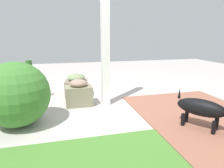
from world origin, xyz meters
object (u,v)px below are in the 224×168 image
(stone_planter_nearest, at_px, (77,85))
(dog, at_px, (205,108))
(terracotta_pot_tall, at_px, (31,86))
(stone_planter_near, at_px, (79,93))
(round_shrub, at_px, (16,95))
(porch_pillar, at_px, (105,39))

(stone_planter_nearest, bearing_deg, dog, 126.58)
(stone_planter_nearest, relative_size, terracotta_pot_tall, 0.65)
(stone_planter_near, bearing_deg, terracotta_pot_tall, -30.98)
(stone_planter_nearest, height_order, stone_planter_near, stone_planter_near)
(round_shrub, distance_m, terracotta_pot_tall, 1.15)
(stone_planter_nearest, relative_size, stone_planter_near, 1.07)
(porch_pillar, distance_m, stone_planter_nearest, 1.26)
(stone_planter_nearest, distance_m, dog, 2.49)
(porch_pillar, distance_m, stone_planter_near, 1.05)
(porch_pillar, xyz_separation_m, stone_planter_nearest, (0.46, -0.70, -0.94))
(stone_planter_nearest, xyz_separation_m, terracotta_pot_tall, (0.87, 0.11, 0.06))
(porch_pillar, xyz_separation_m, dog, (-1.02, 1.30, -0.84))
(stone_planter_near, xyz_separation_m, round_shrub, (0.87, 0.63, 0.23))
(porch_pillar, distance_m, terracotta_pot_tall, 1.70)
(dog, bearing_deg, stone_planter_nearest, -53.42)
(round_shrub, height_order, dog, round_shrub)
(stone_planter_near, relative_size, dog, 0.68)
(stone_planter_nearest, xyz_separation_m, stone_planter_near, (0.01, 0.62, 0.01))
(stone_planter_near, height_order, dog, dog)
(round_shrub, bearing_deg, dog, 162.37)
(stone_planter_near, bearing_deg, round_shrub, 35.68)
(terracotta_pot_tall, bearing_deg, stone_planter_nearest, -172.98)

